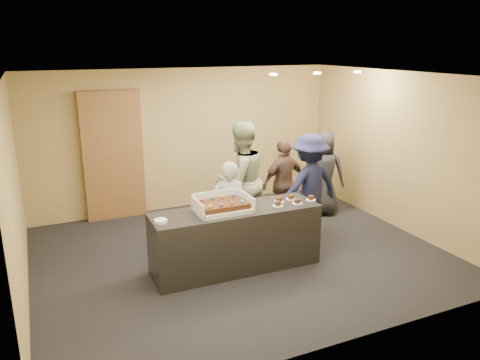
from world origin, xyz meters
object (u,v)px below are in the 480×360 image
at_px(serving_counter, 236,239).
at_px(sheet_cake, 223,204).
at_px(storage_cabinet, 113,156).
at_px(person_sage_man, 241,181).
at_px(plate_stack, 161,221).
at_px(person_dark_suit, 323,173).
at_px(cake_box, 222,207).
at_px(person_brown_extra, 284,183).
at_px(person_server_grey, 229,209).
at_px(person_navy_man, 309,185).

relative_size(serving_counter, sheet_cake, 3.72).
xyz_separation_m(storage_cabinet, person_sage_man, (1.73, -1.78, -0.20)).
bearing_deg(plate_stack, person_sage_man, 33.87).
height_order(serving_counter, person_sage_man, person_sage_man).
distance_m(plate_stack, person_dark_suit, 3.82).
xyz_separation_m(serving_counter, storage_cabinet, (-1.19, 2.81, 0.72)).
bearing_deg(storage_cabinet, serving_counter, -67.01).
bearing_deg(plate_stack, sheet_cake, 4.42).
bearing_deg(cake_box, person_dark_suit, 28.03).
xyz_separation_m(serving_counter, person_sage_man, (0.54, 1.02, 0.52)).
relative_size(serving_counter, person_sage_man, 1.23).
bearing_deg(serving_counter, person_dark_suit, 31.24).
relative_size(serving_counter, cake_box, 3.18).
distance_m(plate_stack, person_brown_extra, 2.85).
height_order(storage_cabinet, person_server_grey, storage_cabinet).
bearing_deg(sheet_cake, person_brown_extra, 36.24).
bearing_deg(storage_cabinet, person_server_grey, -61.58).
distance_m(person_server_grey, person_dark_suit, 2.53).
bearing_deg(person_server_grey, person_brown_extra, -139.51).
bearing_deg(person_brown_extra, person_server_grey, 19.20).
relative_size(sheet_cake, person_navy_man, 0.37).
height_order(serving_counter, sheet_cake, sheet_cake).
xyz_separation_m(storage_cabinet, plate_stack, (0.10, -2.88, -0.25)).
height_order(sheet_cake, plate_stack, sheet_cake).
relative_size(storage_cabinet, person_sage_man, 1.21).
bearing_deg(person_navy_man, serving_counter, 15.38).
distance_m(storage_cabinet, person_dark_suit, 3.89).
bearing_deg(person_navy_man, sheet_cake, 13.27).
distance_m(cake_box, person_dark_suit, 2.96).
relative_size(storage_cabinet, person_server_grey, 1.59).
height_order(plate_stack, person_navy_man, person_navy_man).
bearing_deg(plate_stack, cake_box, 6.18).
bearing_deg(plate_stack, person_dark_suit, 22.96).
bearing_deg(cake_box, person_server_grey, 56.96).
xyz_separation_m(plate_stack, person_navy_man, (2.70, 0.71, -0.05)).
xyz_separation_m(serving_counter, person_brown_extra, (1.45, 1.21, 0.33)).
xyz_separation_m(cake_box, sheet_cake, (-0.00, -0.03, 0.05)).
bearing_deg(plate_stack, person_navy_man, 14.73).
height_order(person_server_grey, person_brown_extra, person_brown_extra).
relative_size(person_server_grey, person_brown_extra, 0.95).
distance_m(person_sage_man, person_brown_extra, 0.96).
bearing_deg(plate_stack, storage_cabinet, 91.97).
relative_size(sheet_cake, person_dark_suit, 0.40).
distance_m(cake_box, sheet_cake, 0.06).
bearing_deg(person_server_grey, person_sage_man, -116.64).
bearing_deg(cake_box, serving_counter, -8.38).
bearing_deg(person_sage_man, plate_stack, 20.67).
relative_size(person_server_grey, person_dark_suit, 0.92).
bearing_deg(sheet_cake, person_navy_man, 19.58).
relative_size(storage_cabinet, sheet_cake, 3.64).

